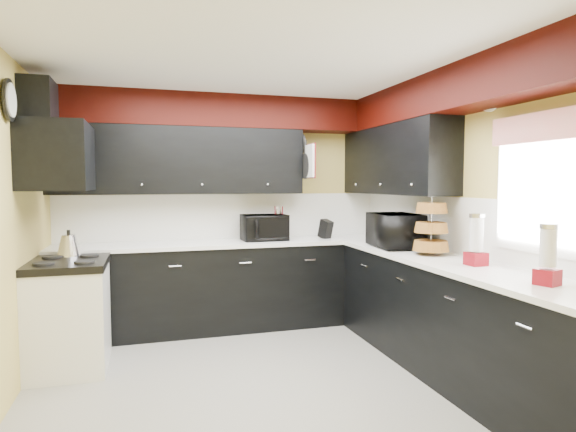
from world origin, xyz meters
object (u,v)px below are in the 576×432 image
object	(u,v)px
utensil_crock	(279,233)
kettle	(69,245)
microwave	(396,231)
knife_block	(326,229)
toaster_oven	(265,227)

from	to	relation	value
utensil_crock	kettle	size ratio (longest dim) A/B	0.67
microwave	knife_block	xyz separation A→B (m)	(-0.38, 0.90, -0.06)
kettle	knife_block	bearing A→B (deg)	9.47
microwave	kettle	size ratio (longest dim) A/B	2.88
toaster_oven	microwave	world-z (taller)	microwave
microwave	utensil_crock	size ratio (longest dim) A/B	4.31
toaster_oven	knife_block	world-z (taller)	toaster_oven
kettle	toaster_oven	bearing A→B (deg)	13.69
knife_block	utensil_crock	bearing A→B (deg)	149.68
toaster_oven	knife_block	size ratio (longest dim) A/B	2.33
toaster_oven	knife_block	xyz separation A→B (m)	(0.70, -0.03, -0.04)
microwave	knife_block	size ratio (longest dim) A/B	2.86
microwave	knife_block	world-z (taller)	microwave
utensil_crock	kettle	world-z (taller)	kettle
microwave	utensil_crock	world-z (taller)	microwave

